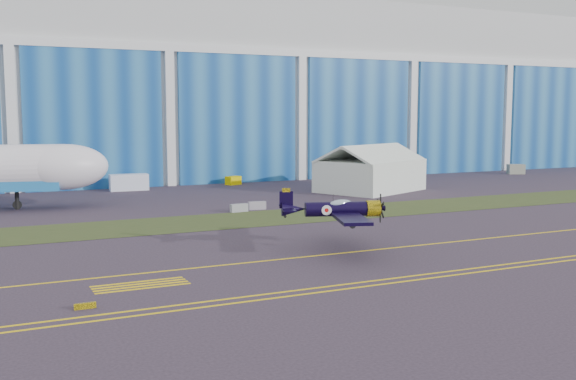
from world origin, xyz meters
name	(u,v)px	position (x,y,z in m)	size (l,w,h in m)	color
ground	(328,241)	(0.00, 0.00, 0.00)	(260.00, 260.00, 0.00)	#392E3C
grass_median	(264,218)	(0.00, 14.00, 0.02)	(260.00, 10.00, 0.02)	#475128
hangar	(135,91)	(0.00, 71.79, 14.96)	(220.00, 45.70, 30.00)	silver
taxiway_centreline	(359,251)	(0.00, -5.00, 0.01)	(200.00, 0.20, 0.02)	yellow
edge_line_near	(434,278)	(0.00, -14.50, 0.01)	(80.00, 0.20, 0.02)	yellow
edge_line_far	(425,274)	(0.00, -13.50, 0.01)	(80.00, 0.20, 0.02)	yellow
hold_short_ladder	(141,285)	(-18.00, -8.10, 0.01)	(6.00, 2.40, 0.02)	yellow
guard_board_left	(85,306)	(-22.00, -12.00, 0.17)	(1.20, 0.15, 0.35)	yellow
warbird	(336,209)	(-1.23, -3.54, 3.27)	(12.65, 13.88, 3.40)	black
tent	(370,168)	(23.42, 30.41, 3.29)	(17.18, 15.31, 6.58)	white
shipping_container	(129,182)	(-7.15, 45.67, 1.15)	(5.31, 2.12, 2.30)	white
tug	(233,180)	(8.98, 46.57, 0.65)	(2.22, 1.39, 1.30)	#E3CD00
gse_box	(516,169)	(61.71, 42.05, 0.88)	(2.93, 1.56, 1.76)	gray
barrier_a	(239,208)	(-0.73, 19.14, 0.45)	(2.00, 0.60, 0.90)	#8F929A
barrier_b	(257,206)	(1.83, 20.12, 0.45)	(2.00, 0.60, 0.90)	gray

